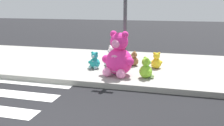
% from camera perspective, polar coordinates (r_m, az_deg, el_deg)
% --- Properties ---
extents(sidewalk, '(28.00, 4.40, 0.15)m').
position_cam_1_polar(sidewalk, '(8.53, -2.53, -0.28)').
color(sidewalk, '#9E9B93').
rests_on(sidewalk, ground_plane).
extents(sign_pole, '(0.56, 0.11, 3.20)m').
position_cam_1_polar(sign_pole, '(7.25, 3.15, 11.40)').
color(sign_pole, '#4C4C51').
rests_on(sign_pole, sidewalk).
extents(plush_pink_large, '(0.97, 0.90, 1.28)m').
position_cam_1_polar(plush_pink_large, '(6.85, 1.55, 1.24)').
color(plush_pink_large, '#F22D93').
rests_on(plush_pink_large, sidewalk).
extents(plush_yellow, '(0.40, 0.37, 0.53)m').
position_cam_1_polar(plush_yellow, '(7.79, 10.49, 0.30)').
color(plush_yellow, yellow).
rests_on(plush_yellow, sidewalk).
extents(plush_teal, '(0.41, 0.38, 0.54)m').
position_cam_1_polar(plush_teal, '(7.66, -4.20, 0.31)').
color(plush_teal, teal).
rests_on(plush_teal, sidewalk).
extents(plush_lime, '(0.42, 0.43, 0.59)m').
position_cam_1_polar(plush_lime, '(6.72, 8.18, -1.55)').
color(plush_lime, '#8CD133').
rests_on(plush_lime, sidewalk).
extents(plush_brown, '(0.33, 0.38, 0.49)m').
position_cam_1_polar(plush_brown, '(8.00, 5.17, 0.73)').
color(plush_brown, olive).
rests_on(plush_brown, sidewalk).
extents(plush_white, '(0.47, 0.49, 0.68)m').
position_cam_1_polar(plush_white, '(7.98, -0.07, 1.30)').
color(plush_white, white).
rests_on(plush_white, sidewalk).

